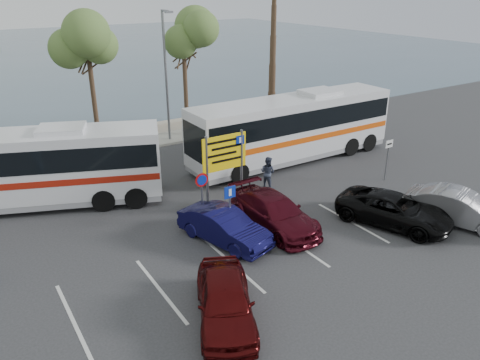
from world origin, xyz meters
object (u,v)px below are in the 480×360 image
street_lamp_right (166,71)px  car_blue (224,227)px  car_red (225,300)px  coach_bus_left (26,171)px  coach_bus_right (293,130)px  direction_sign (225,158)px  car_silver_b (459,208)px  car_maroon (274,212)px  pedestrian_far (268,172)px  suv_black (394,210)px

street_lamp_right → car_blue: 13.99m
car_red → coach_bus_left: bearing=132.3°
coach_bus_right → car_red: size_ratio=3.03×
direction_sign → car_silver_b: size_ratio=0.81×
coach_bus_right → car_blue: coach_bus_right is taller
direction_sign → car_silver_b: (7.68, -6.70, -1.70)m
street_lamp_right → car_blue: street_lamp_right is taller
coach_bus_left → direction_sign: bearing=-33.8°
direction_sign → car_red: 7.99m
car_red → car_silver_b: (11.68, 0.00, 0.02)m
coach_bus_left → coach_bus_right: coach_bus_right is taller
car_maroon → car_red: (-4.80, -3.98, 0.01)m
pedestrian_far → suv_black: bearing=177.3°
direction_sign → car_red: size_ratio=0.86×
car_red → car_blue: bearing=85.2°
direction_sign → car_silver_b: 10.33m
car_blue → direction_sign: bearing=42.2°
suv_black → car_maroon: bearing=128.9°
street_lamp_right → suv_black: bearing=-78.1°
coach_bus_left → suv_black: bearing=-38.7°
car_red → car_maroon: bearing=65.3°
car_maroon → suv_black: bearing=-30.2°
street_lamp_right → car_silver_b: 18.35m
coach_bus_left → coach_bus_right: size_ratio=0.96×
direction_sign → car_red: bearing=-120.9°
car_blue → pedestrian_far: size_ratio=2.48×
street_lamp_right → coach_bus_right: bearing=-57.3°
pedestrian_far → coach_bus_left: bearing=44.6°
street_lamp_right → car_maroon: street_lamp_right is taller
suv_black → coach_bus_right: bearing=60.1°
coach_bus_right → street_lamp_right: bearing=122.7°
direction_sign → pedestrian_far: 3.48m
street_lamp_right → car_red: size_ratio=1.92×
car_blue → car_silver_b: size_ratio=0.92×
direction_sign → car_blue: direction_sign is taller
car_silver_b → coach_bus_left: bearing=121.8°
direction_sign → car_red: (-4.00, -6.70, -1.72)m
coach_bus_right → car_maroon: (-5.70, -6.02, -1.12)m
street_lamp_right → car_silver_b: street_lamp_right is taller
suv_black → car_silver_b: bearing=-53.0°
pedestrian_far → car_blue: bearing=103.3°
coach_bus_right → car_red: coach_bus_right is taller
car_silver_b → coach_bus_right: bearing=76.1°
coach_bus_left → car_blue: (5.90, -7.63, -1.06)m
car_blue → suv_black: (6.88, -2.62, -0.01)m
coach_bus_right → car_silver_b: size_ratio=2.84×
coach_bus_left → car_silver_b: 19.20m
street_lamp_right → pedestrian_far: bearing=-84.1°
car_blue → suv_black: size_ratio=0.85×
street_lamp_right → car_blue: (-3.60, -12.94, -3.92)m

